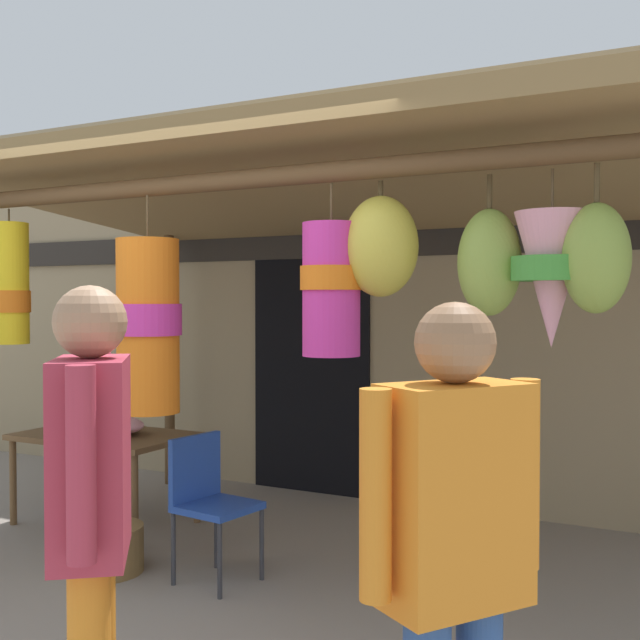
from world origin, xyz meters
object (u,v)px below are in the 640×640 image
(folding_chair, at_px, (208,494))
(wicker_basket_by_table, at_px, (105,549))
(display_table, at_px, (105,442))
(flower_heap_on_table, at_px, (103,425))
(customer_foreground, at_px, (91,504))
(shopper_by_bananas, at_px, (454,548))

(folding_chair, height_order, wicker_basket_by_table, folding_chair)
(wicker_basket_by_table, bearing_deg, display_table, 132.92)
(folding_chair, distance_m, wicker_basket_by_table, 0.75)
(flower_heap_on_table, relative_size, wicker_basket_by_table, 1.45)
(wicker_basket_by_table, bearing_deg, folding_chair, 16.36)
(folding_chair, height_order, customer_foreground, customer_foreground)
(flower_heap_on_table, distance_m, folding_chair, 1.46)
(flower_heap_on_table, xyz_separation_m, folding_chair, (1.33, -0.55, -0.23))
(shopper_by_bananas, bearing_deg, flower_heap_on_table, 146.46)
(display_table, xyz_separation_m, flower_heap_on_table, (0.03, -0.04, 0.14))
(folding_chair, xyz_separation_m, wicker_basket_by_table, (-0.63, -0.18, -0.36))
(folding_chair, relative_size, shopper_by_bananas, 0.51)
(folding_chair, bearing_deg, customer_foreground, -63.85)
(display_table, xyz_separation_m, customer_foreground, (2.29, -2.50, 0.40))
(flower_heap_on_table, xyz_separation_m, wicker_basket_by_table, (0.70, -0.74, -0.60))
(flower_heap_on_table, relative_size, folding_chair, 0.79)
(folding_chair, relative_size, wicker_basket_by_table, 1.82)
(display_table, bearing_deg, customer_foreground, -47.49)
(flower_heap_on_table, relative_size, customer_foreground, 0.40)
(flower_heap_on_table, bearing_deg, shopper_by_bananas, -33.54)
(flower_heap_on_table, height_order, folding_chair, folding_chair)
(wicker_basket_by_table, bearing_deg, flower_heap_on_table, 133.54)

